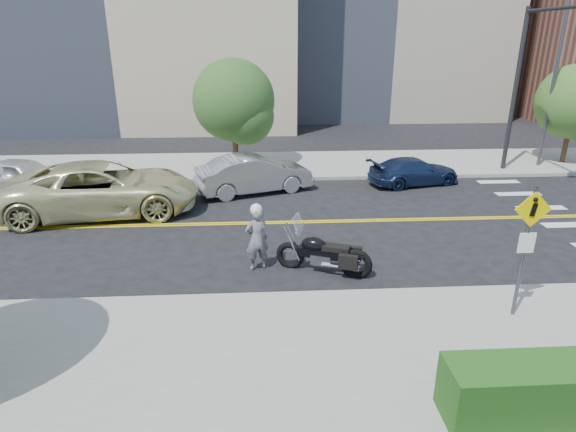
# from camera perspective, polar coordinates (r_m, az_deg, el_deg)

# --- Properties ---
(ground_plane) EXTENTS (120.00, 120.00, 0.00)m
(ground_plane) POSITION_cam_1_polar(r_m,az_deg,el_deg) (16.47, 1.60, -0.72)
(ground_plane) COLOR black
(ground_plane) RESTS_ON ground
(sidewalk_near) EXTENTS (60.00, 5.00, 0.15)m
(sidewalk_near) POSITION_cam_1_polar(r_m,az_deg,el_deg) (9.87, 5.47, -16.32)
(sidewalk_near) COLOR #9E9B91
(sidewalk_near) RESTS_ON ground_plane
(sidewalk_far) EXTENTS (60.00, 5.00, 0.15)m
(sidewalk_far) POSITION_cam_1_polar(r_m,az_deg,el_deg) (23.58, 0.04, 6.08)
(sidewalk_far) COLOR #9E9B91
(sidewalk_far) RESTS_ON ground_plane
(lamp_post) EXTENTS (0.16, 0.16, 8.00)m
(lamp_post) POSITION_cam_1_polar(r_m,az_deg,el_deg) (25.62, 29.01, 14.03)
(lamp_post) COLOR #4C4C51
(lamp_post) RESTS_ON sidewalk_far
(traffic_light) EXTENTS (0.28, 4.50, 7.00)m
(traffic_light) POSITION_cam_1_polar(r_m,az_deg,el_deg) (23.35, 26.76, 15.29)
(traffic_light) COLOR black
(traffic_light) RESTS_ON sidewalk_far
(pedestrian_sign) EXTENTS (0.78, 0.08, 3.00)m
(pedestrian_sign) POSITION_cam_1_polar(r_m,az_deg,el_deg) (11.30, 26.44, -2.55)
(pedestrian_sign) COLOR #4C4C51
(pedestrian_sign) RESTS_ON sidewalk_near
(motorcyclist) EXTENTS (0.74, 0.59, 1.88)m
(motorcyclist) POSITION_cam_1_polar(r_m,az_deg,el_deg) (12.89, -3.71, -2.50)
(motorcyclist) COLOR silver
(motorcyclist) RESTS_ON ground
(motorcycle) EXTENTS (2.65, 1.64, 1.55)m
(motorcycle) POSITION_cam_1_polar(r_m,az_deg,el_deg) (12.79, 4.28, -3.52)
(motorcycle) COLOR black
(motorcycle) RESTS_ON ground
(suv) EXTENTS (7.00, 4.00, 1.84)m
(suv) POSITION_cam_1_polar(r_m,az_deg,el_deg) (18.23, -21.12, 3.06)
(suv) COLOR beige
(suv) RESTS_ON ground
(parked_car_white) EXTENTS (4.48, 2.94, 1.42)m
(parked_car_white) POSITION_cam_1_polar(r_m,az_deg,el_deg) (22.01, -28.86, 4.14)
(parked_car_white) COLOR silver
(parked_car_white) RESTS_ON ground
(parked_car_silver) EXTENTS (4.91, 3.07, 1.53)m
(parked_car_silver) POSITION_cam_1_polar(r_m,az_deg,el_deg) (19.48, -4.02, 5.00)
(parked_car_silver) COLOR #96989D
(parked_car_silver) RESTS_ON ground
(parked_car_blue) EXTENTS (4.21, 2.51, 1.14)m
(parked_car_blue) POSITION_cam_1_polar(r_m,az_deg,el_deg) (21.25, 14.69, 5.16)
(parked_car_blue) COLOR navy
(parked_car_blue) RESTS_ON ground
(tree_far_a) EXTENTS (3.72, 3.72, 5.09)m
(tree_far_a) POSITION_cam_1_polar(r_m,az_deg,el_deg) (22.55, -6.46, 13.43)
(tree_far_a) COLOR #382619
(tree_far_a) RESTS_ON ground
(tree_far_b) EXTENTS (3.47, 3.47, 4.80)m
(tree_far_b) POSITION_cam_1_polar(r_m,az_deg,el_deg) (26.96, 30.82, 11.55)
(tree_far_b) COLOR #382619
(tree_far_b) RESTS_ON ground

